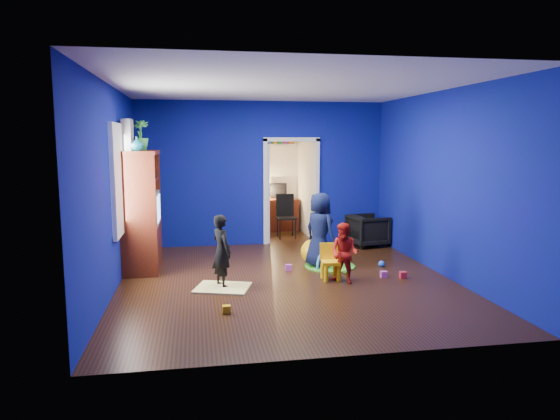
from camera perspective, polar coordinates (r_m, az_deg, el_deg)
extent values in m
cube|color=black|center=(7.69, 0.76, -8.05)|extent=(5.00, 5.50, 0.01)
cube|color=white|center=(7.43, 0.81, 13.96)|extent=(5.00, 5.50, 0.01)
cube|color=navy|center=(10.13, -2.05, 4.16)|extent=(5.00, 0.02, 2.90)
cube|color=navy|center=(4.77, 6.80, -0.23)|extent=(5.00, 0.02, 2.90)
cube|color=navy|center=(7.39, -18.65, 2.32)|extent=(0.02, 5.50, 2.90)
cube|color=navy|center=(8.25, 18.14, 2.89)|extent=(0.02, 5.50, 2.90)
imported|color=black|center=(10.23, 10.00, -2.30)|extent=(0.82, 0.80, 0.64)
imported|color=black|center=(7.28, -6.69, -4.69)|extent=(0.40, 0.46, 1.07)
imported|color=#10143C|center=(8.37, 4.57, -2.33)|extent=(0.67, 0.74, 1.26)
imported|color=red|center=(7.52, 7.36, -4.92)|extent=(0.56, 0.55, 0.91)
imported|color=#0B4C5E|center=(8.07, -16.05, 7.27)|extent=(0.21, 0.21, 0.21)
imported|color=#328A39|center=(8.59, -15.71, 8.24)|extent=(0.31, 0.31, 0.50)
cube|color=#3E150A|center=(8.45, -15.54, -0.10)|extent=(0.58, 1.14, 1.96)
cube|color=silver|center=(8.44, -15.28, 0.17)|extent=(0.46, 0.70, 0.54)
cube|color=#F2E07A|center=(7.32, -6.58, -8.83)|extent=(0.90, 0.80, 0.03)
sphere|color=yellow|center=(8.68, 3.81, -4.75)|extent=(0.43, 0.43, 0.43)
cube|color=yellow|center=(7.71, 5.83, -6.13)|extent=(0.31, 0.31, 0.50)
cylinder|color=#48A124|center=(8.55, 5.71, -6.38)|extent=(0.85, 0.85, 0.02)
torus|color=#3F8CD8|center=(8.54, 5.71, -6.32)|extent=(0.62, 0.52, 0.76)
cube|color=white|center=(7.73, -18.18, 3.32)|extent=(0.03, 0.95, 1.55)
cube|color=slate|center=(8.28, -16.75, 1.58)|extent=(0.14, 0.42, 2.40)
cube|color=white|center=(10.26, 1.29, 1.97)|extent=(1.16, 0.10, 2.10)
cube|color=#3D140A|center=(11.82, -0.11, -0.52)|extent=(0.88, 0.44, 0.75)
cube|color=black|center=(11.87, -0.21, 2.31)|extent=(0.40, 0.05, 0.32)
sphere|color=#FFD88C|center=(11.77, -1.51, 2.16)|extent=(0.14, 0.14, 0.14)
cube|color=black|center=(10.88, 0.73, -0.82)|extent=(0.40, 0.40, 0.92)
cube|color=white|center=(11.80, -0.20, 7.48)|extent=(0.88, 0.24, 0.04)
cube|color=red|center=(8.04, 13.88, -7.22)|extent=(0.10, 0.08, 0.10)
sphere|color=blue|center=(8.65, 11.52, -6.02)|extent=(0.11, 0.11, 0.11)
cube|color=#F5B20C|center=(6.32, -6.13, -11.23)|extent=(0.10, 0.08, 0.10)
sphere|color=green|center=(8.10, 7.63, -6.89)|extent=(0.11, 0.11, 0.11)
cube|color=#DD53B1|center=(8.00, 11.78, -7.22)|extent=(0.10, 0.08, 0.10)
cube|color=#B645BA|center=(8.25, 0.98, -6.58)|extent=(0.10, 0.08, 0.10)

